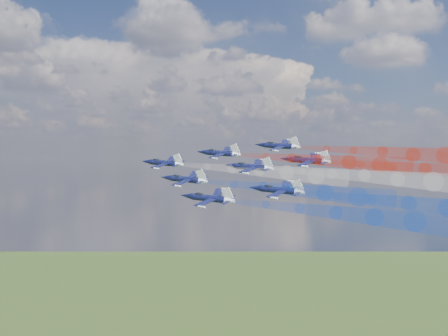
# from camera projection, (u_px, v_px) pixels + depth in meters

# --- Properties ---
(jet_lead) EXTENTS (16.96, 15.73, 7.78)m
(jet_lead) POSITION_uv_depth(u_px,v_px,m) (164.00, 163.00, 148.51)
(jet_lead) COLOR black
(trail_lead) EXTENTS (43.02, 21.01, 8.71)m
(trail_lead) POSITION_uv_depth(u_px,v_px,m) (259.00, 171.00, 135.64)
(trail_lead) COLOR white
(jet_inner_left) EXTENTS (16.96, 15.73, 7.78)m
(jet_inner_left) POSITION_uv_depth(u_px,v_px,m) (185.00, 179.00, 135.23)
(jet_inner_left) COLOR black
(trail_inner_left) EXTENTS (43.02, 21.01, 8.71)m
(trail_inner_left) POSITION_uv_depth(u_px,v_px,m) (293.00, 190.00, 122.37)
(trail_inner_left) COLOR blue
(jet_inner_right) EXTENTS (16.96, 15.73, 7.78)m
(jet_inner_right) POSITION_uv_depth(u_px,v_px,m) (220.00, 153.00, 149.56)
(jet_inner_right) COLOR black
(trail_inner_right) EXTENTS (43.02, 21.01, 8.71)m
(trail_inner_right) POSITION_uv_depth(u_px,v_px,m) (320.00, 160.00, 136.70)
(trail_inner_right) COLOR red
(jet_outer_left) EXTENTS (16.96, 15.73, 7.78)m
(jet_outer_left) POSITION_uv_depth(u_px,v_px,m) (209.00, 198.00, 119.31)
(jet_outer_left) COLOR black
(trail_outer_left) EXTENTS (43.02, 21.01, 8.71)m
(trail_outer_left) POSITION_uv_depth(u_px,v_px,m) (336.00, 213.00, 106.45)
(trail_outer_left) COLOR blue
(jet_center_third) EXTENTS (16.96, 15.73, 7.78)m
(jet_center_third) POSITION_uv_depth(u_px,v_px,m) (251.00, 167.00, 136.30)
(jet_center_third) COLOR black
(trail_center_third) EXTENTS (43.02, 21.01, 8.71)m
(trail_center_third) POSITION_uv_depth(u_px,v_px,m) (364.00, 176.00, 123.43)
(trail_center_third) COLOR white
(jet_outer_right) EXTENTS (16.96, 15.73, 7.78)m
(jet_outer_right) POSITION_uv_depth(u_px,v_px,m) (279.00, 146.00, 151.41)
(jet_outer_right) COLOR black
(trail_outer_right) EXTENTS (43.02, 21.01, 8.71)m
(trail_outer_right) POSITION_uv_depth(u_px,v_px,m) (383.00, 152.00, 138.54)
(trail_outer_right) COLOR red
(jet_rear_left) EXTENTS (16.96, 15.73, 7.78)m
(jet_rear_left) POSITION_uv_depth(u_px,v_px,m) (278.00, 190.00, 123.35)
(jet_rear_left) COLOR black
(trail_rear_left) EXTENTS (43.02, 21.01, 8.71)m
(trail_rear_left) POSITION_uv_depth(u_px,v_px,m) (409.00, 203.00, 110.49)
(trail_rear_left) COLOR blue
(jet_rear_right) EXTENTS (16.96, 15.73, 7.78)m
(jet_rear_right) POSITION_uv_depth(u_px,v_px,m) (307.00, 160.00, 138.01)
(jet_rear_right) COLOR black
(trail_rear_right) EXTENTS (43.02, 21.01, 8.71)m
(trail_rear_right) POSITION_uv_depth(u_px,v_px,m) (425.00, 169.00, 125.15)
(trail_rear_right) COLOR red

